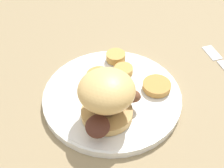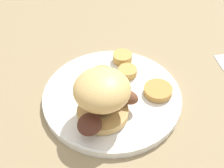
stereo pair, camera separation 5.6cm
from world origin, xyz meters
TOP-DOWN VIEW (x-y plane):
  - ground_plane at (0.00, 0.00)m, footprint 4.00×4.00m
  - dinner_plate at (0.00, 0.00)m, footprint 0.26×0.26m
  - sandwich at (0.03, 0.04)m, footprint 0.13×0.10m
  - potato_round_0 at (0.00, -0.05)m, footprint 0.05×0.05m
  - potato_round_1 at (-0.08, 0.03)m, footprint 0.05×0.05m
  - potato_round_2 at (-0.05, -0.04)m, footprint 0.04×0.04m
  - potato_round_3 at (-0.06, -0.08)m, footprint 0.04×0.04m

SIDE VIEW (x-z plane):
  - ground_plane at x=0.00m, z-range 0.00..0.00m
  - dinner_plate at x=0.00m, z-range 0.00..0.02m
  - potato_round_0 at x=0.00m, z-range 0.02..0.03m
  - potato_round_1 at x=-0.08m, z-range 0.02..0.03m
  - potato_round_2 at x=-0.05m, z-range 0.02..0.03m
  - potato_round_3 at x=-0.06m, z-range 0.02..0.03m
  - sandwich at x=0.03m, z-range 0.02..0.11m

